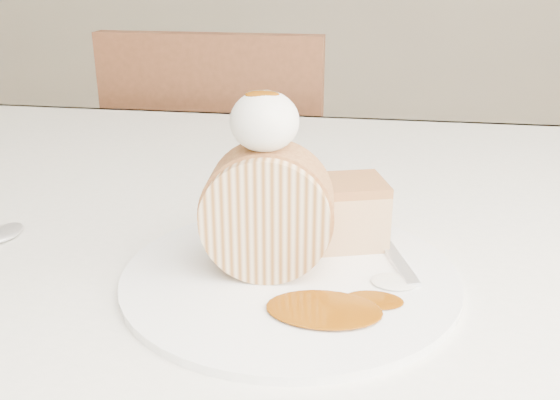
# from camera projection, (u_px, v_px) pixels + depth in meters

# --- Properties ---
(table) EXTENTS (1.40, 0.90, 0.75)m
(table) POSITION_uv_depth(u_px,v_px,m) (267.00, 296.00, 0.67)
(table) COLOR beige
(table) RESTS_ON ground
(chair_far) EXTENTS (0.42, 0.42, 0.88)m
(chair_far) POSITION_uv_depth(u_px,v_px,m) (228.00, 209.00, 1.32)
(chair_far) COLOR brown
(chair_far) RESTS_ON ground
(plate) EXTENTS (0.35, 0.35, 0.01)m
(plate) POSITION_uv_depth(u_px,v_px,m) (290.00, 276.00, 0.52)
(plate) COLOR white
(plate) RESTS_ON table
(roulade_slice) EXTENTS (0.11, 0.06, 0.10)m
(roulade_slice) POSITION_uv_depth(u_px,v_px,m) (267.00, 212.00, 0.50)
(roulade_slice) COLOR beige
(roulade_slice) RESTS_ON plate
(cake_chunk) EXTENTS (0.08, 0.07, 0.05)m
(cake_chunk) POSITION_uv_depth(u_px,v_px,m) (349.00, 216.00, 0.56)
(cake_chunk) COLOR #A8733F
(cake_chunk) RESTS_ON plate
(whipped_cream) EXTENTS (0.05, 0.05, 0.05)m
(whipped_cream) POSITION_uv_depth(u_px,v_px,m) (265.00, 121.00, 0.47)
(whipped_cream) COLOR silver
(whipped_cream) RESTS_ON roulade_slice
(caramel_drizzle) EXTENTS (0.03, 0.02, 0.01)m
(caramel_drizzle) POSITION_uv_depth(u_px,v_px,m) (262.00, 87.00, 0.46)
(caramel_drizzle) COLOR #6C3404
(caramel_drizzle) RESTS_ON whipped_cream
(caramel_pool) EXTENTS (0.10, 0.08, 0.00)m
(caramel_pool) POSITION_uv_depth(u_px,v_px,m) (324.00, 309.00, 0.46)
(caramel_pool) COLOR #6C3404
(caramel_pool) RESTS_ON plate
(fork) EXTENTS (0.07, 0.16, 0.00)m
(fork) POSITION_uv_depth(u_px,v_px,m) (391.00, 252.00, 0.54)
(fork) COLOR silver
(fork) RESTS_ON plate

